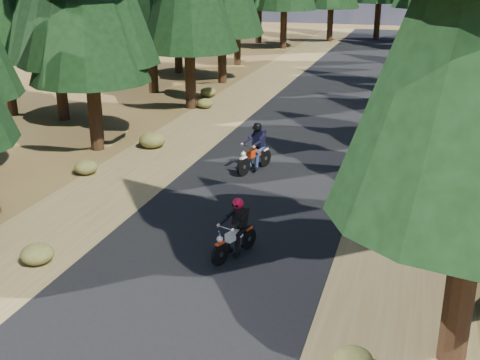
# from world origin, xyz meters

# --- Properties ---
(ground) EXTENTS (120.00, 120.00, 0.00)m
(ground) POSITION_xyz_m (0.00, 0.00, 0.00)
(ground) COLOR #4B351B
(ground) RESTS_ON ground
(road) EXTENTS (6.00, 100.00, 0.01)m
(road) POSITION_xyz_m (0.00, 5.00, 0.01)
(road) COLOR black
(road) RESTS_ON ground
(shoulder_l) EXTENTS (3.20, 100.00, 0.01)m
(shoulder_l) POSITION_xyz_m (-4.60, 5.00, 0.00)
(shoulder_l) COLOR brown
(shoulder_l) RESTS_ON ground
(shoulder_r) EXTENTS (3.20, 100.00, 0.01)m
(shoulder_r) POSITION_xyz_m (4.60, 5.00, 0.00)
(shoulder_r) COLOR brown
(shoulder_r) RESTS_ON ground
(log_near) EXTENTS (4.46, 2.36, 0.32)m
(log_near) POSITION_xyz_m (6.28, 10.19, 0.16)
(log_near) COLOR #4C4233
(log_near) RESTS_ON ground
(understory_shrubs) EXTENTS (14.66, 31.70, 0.62)m
(understory_shrubs) POSITION_xyz_m (0.62, 7.35, 0.26)
(understory_shrubs) COLOR #474C1E
(understory_shrubs) RESTS_ON ground
(rider_lead) EXTENTS (1.09, 1.76, 1.51)m
(rider_lead) POSITION_xyz_m (0.62, -0.99, 0.51)
(rider_lead) COLOR white
(rider_lead) RESTS_ON road
(rider_follow) EXTENTS (1.22, 1.99, 1.71)m
(rider_follow) POSITION_xyz_m (-0.68, 5.41, 0.57)
(rider_follow) COLOR #A6290B
(rider_follow) RESTS_ON road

